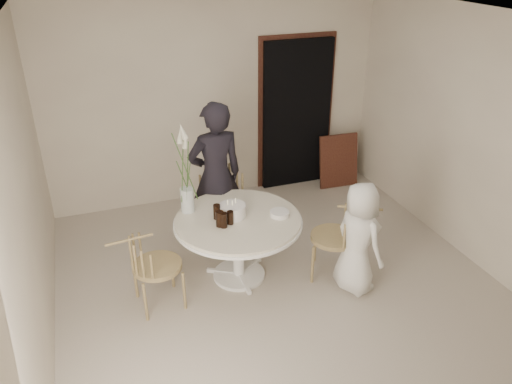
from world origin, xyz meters
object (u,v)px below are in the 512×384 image
object	(u,v)px
boy	(358,239)
flower_vase	(186,181)
table	(238,228)
chair_left	(144,261)
girl	(216,177)
chair_far	(222,191)
chair_right	(346,231)
birthday_cake	(233,211)

from	to	relation	value
boy	flower_vase	bearing A→B (deg)	46.22
table	boy	size ratio (longest dim) A/B	1.10
chair_left	girl	world-z (taller)	girl
chair_far	chair_right	distance (m)	1.55
chair_far	flower_vase	size ratio (longest dim) A/B	0.99
boy	flower_vase	size ratio (longest dim) A/B	1.22
table	birthday_cake	world-z (taller)	birthday_cake
boy	table	bearing A→B (deg)	48.26
chair_far	flower_vase	bearing A→B (deg)	-120.32
table	chair_far	world-z (taller)	chair_far
birthday_cake	flower_vase	bearing A→B (deg)	147.44
chair_far	chair_left	distance (m)	1.45
flower_vase	chair_left	bearing A→B (deg)	-138.37
boy	birthday_cake	xyz separation A→B (m)	(-1.12, 0.65, 0.19)
chair_right	boy	world-z (taller)	boy
table	birthday_cake	size ratio (longest dim) A/B	4.83
birthday_cake	flower_vase	size ratio (longest dim) A/B	0.28
chair_right	birthday_cake	distance (m)	1.21
chair_right	chair_left	xyz separation A→B (m)	(-2.07, 0.18, -0.02)
table	girl	size ratio (longest dim) A/B	0.76
boy	chair_far	bearing A→B (deg)	22.92
chair_left	girl	bearing A→B (deg)	-53.51
chair_far	chair_left	xyz separation A→B (m)	(-1.06, -0.98, -0.09)
table	chair_right	distance (m)	1.13
girl	flower_vase	bearing A→B (deg)	38.72
chair_right	boy	size ratio (longest dim) A/B	0.71
chair_right	birthday_cake	size ratio (longest dim) A/B	3.13
birthday_cake	girl	bearing A→B (deg)	89.09
table	girl	distance (m)	0.78
girl	flower_vase	xyz separation A→B (m)	(-0.42, -0.41, 0.20)
chair_left	boy	world-z (taller)	boy
chair_far	chair_left	bearing A→B (deg)	-121.70
table	chair_far	distance (m)	0.82
chair_far	chair_right	xyz separation A→B (m)	(1.02, -1.17, -0.07)
chair_far	chair_right	size ratio (longest dim) A/B	1.13
birthday_cake	boy	bearing A→B (deg)	-30.07
birthday_cake	flower_vase	xyz separation A→B (m)	(-0.41, 0.26, 0.28)
chair_left	chair_right	bearing A→B (deg)	-101.37
birthday_cake	chair_left	bearing A→B (deg)	-166.74
chair_right	chair_left	bearing A→B (deg)	-65.34
girl	birthday_cake	distance (m)	0.68
chair_right	flower_vase	world-z (taller)	flower_vase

